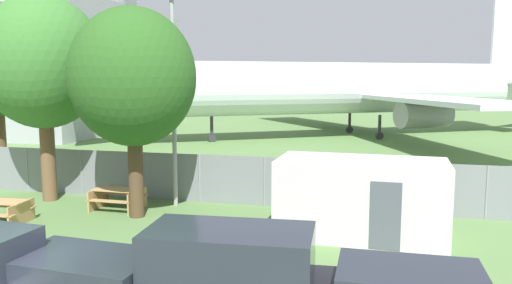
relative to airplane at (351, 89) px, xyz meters
The scene contains 8 objects.
perimeter_fence 23.91m from the airplane, 100.76° to the right, with size 56.07×0.07×1.86m.
airplane is the anchor object (origin of this frame).
portable_cabin 26.31m from the airplane, 86.25° to the right, with size 5.03×2.50×2.34m.
picnic_bench_open_grass 26.21m from the airplane, 105.50° to the right, with size 1.77×1.42×0.76m.
tree_near_hangar 26.42m from the airplane, 102.75° to the right, with size 4.21×4.21×7.10m.
tree_left_of_cabin 26.51m from the airplane, 112.69° to the right, with size 4.58×4.58×7.86m.
car_black_van_centre 32.68m from the airplane, 90.81° to the right, with size 4.37×2.12×2.01m.
light_mast 24.54m from the airplane, 102.12° to the right, with size 0.44×0.44×7.95m.
Camera 1 is at (6.54, -8.14, 4.75)m, focal length 35.00 mm.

